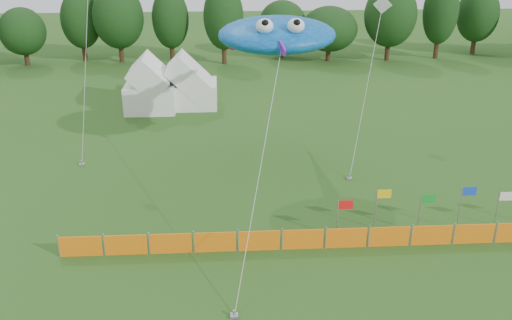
{
  "coord_description": "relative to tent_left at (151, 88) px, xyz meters",
  "views": [
    {
      "loc": [
        -1.26,
        -14.66,
        14.03
      ],
      "look_at": [
        0.0,
        6.0,
        5.2
      ],
      "focal_mm": 40.0,
      "sensor_mm": 36.0,
      "label": 1
    }
  ],
  "objects": [
    {
      "name": "flag_row",
      "position": [
        16.04,
        -19.9,
        -0.38
      ],
      "size": [
        10.73,
        0.76,
        2.27
      ],
      "color": "gray",
      "rests_on": "ground"
    },
    {
      "name": "tent_left",
      "position": [
        0.0,
        0.0,
        0.0
      ],
      "size": [
        3.94,
        3.94,
        3.48
      ],
      "color": "white",
      "rests_on": "ground"
    },
    {
      "name": "tent_right",
      "position": [
        2.91,
        0.75,
        -0.13
      ],
      "size": [
        4.55,
        3.64,
        3.21
      ],
      "color": "white",
      "rests_on": "ground"
    },
    {
      "name": "stingray_kite",
      "position": [
        8.76,
        -11.63,
        6.3
      ],
      "size": [
        7.22,
        22.79,
        9.27
      ],
      "color": "blue",
      "rests_on": "ground"
    },
    {
      "name": "small_kite_dark",
      "position": [
        -2.52,
        -8.32,
        5.87
      ],
      "size": [
        1.63,
        4.79,
        13.56
      ],
      "color": "black",
      "rests_on": "ground"
    },
    {
      "name": "small_kite_white",
      "position": [
        15.61,
        -6.98,
        4.43
      ],
      "size": [
        4.57,
        9.94,
        9.18
      ],
      "color": "silver",
      "rests_on": "ground"
    },
    {
      "name": "treeline",
      "position": [
        8.48,
        15.99,
        2.43
      ],
      "size": [
        104.57,
        8.78,
        8.36
      ],
      "color": "#382314",
      "rests_on": "ground"
    },
    {
      "name": "barrier_fence",
      "position": [
        9.11,
        -21.29,
        -1.26
      ],
      "size": [
        21.9,
        0.06,
        1.0
      ],
      "color": "orange",
      "rests_on": "ground"
    }
  ]
}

